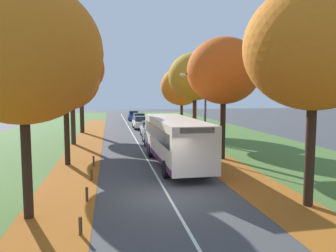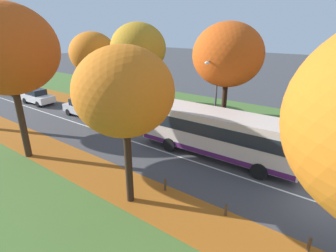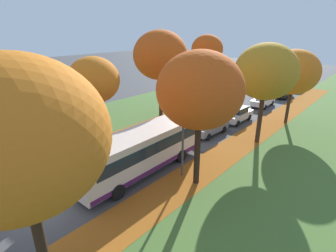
# 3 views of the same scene
# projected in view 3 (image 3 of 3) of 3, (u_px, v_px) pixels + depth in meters

# --- Properties ---
(ground_plane) EXTENTS (160.00, 160.00, 0.00)m
(ground_plane) POSITION_uv_depth(u_px,v_px,m) (39.00, 207.00, 14.79)
(ground_plane) COLOR #424244
(grass_verge_left) EXTENTS (12.00, 90.00, 0.01)m
(grass_verge_left) POSITION_uv_depth(u_px,v_px,m) (159.00, 105.00, 34.59)
(grass_verge_left) COLOR #476B2D
(grass_verge_left) RESTS_ON ground
(leaf_litter_left) EXTENTS (2.80, 60.00, 0.00)m
(leaf_litter_left) POSITION_uv_depth(u_px,v_px,m) (153.00, 124.00, 27.52)
(leaf_litter_left) COLOR #9E5619
(leaf_litter_left) RESTS_ON grass_verge_left
(grass_verge_right) EXTENTS (12.00, 90.00, 0.01)m
(grass_verge_right) POSITION_uv_depth(u_px,v_px,m) (311.00, 142.00, 23.29)
(grass_verge_right) COLOR #476B2D
(grass_verge_right) RESTS_ON ground
(leaf_litter_right) EXTENTS (2.80, 60.00, 0.00)m
(leaf_litter_right) POSITION_uv_depth(u_px,v_px,m) (232.00, 149.00, 21.87)
(leaf_litter_right) COLOR #9E5619
(leaf_litter_right) RESTS_ON grass_verge_right
(road_centre_line) EXTENTS (0.12, 80.00, 0.01)m
(road_centre_line) POSITION_uv_depth(u_px,v_px,m) (221.00, 119.00, 28.94)
(road_centre_line) COLOR silver
(road_centre_line) RESTS_ON ground
(tree_left_near) EXTENTS (4.29, 4.29, 7.38)m
(tree_left_near) POSITION_uv_depth(u_px,v_px,m) (94.00, 80.00, 21.62)
(tree_left_near) COLOR black
(tree_left_near) RESTS_ON ground
(tree_left_mid) EXTENTS (5.76, 5.76, 9.38)m
(tree_left_mid) POSITION_uv_depth(u_px,v_px,m) (160.00, 55.00, 27.67)
(tree_left_mid) COLOR #382619
(tree_left_mid) RESTS_ON ground
(tree_left_far) EXTENTS (4.08, 4.08, 8.78)m
(tree_left_far) POSITION_uv_depth(u_px,v_px,m) (207.00, 50.00, 33.87)
(tree_left_far) COLOR black
(tree_left_far) RESTS_ON ground
(tree_right_nearest) EXTENTS (5.56, 5.56, 8.91)m
(tree_right_nearest) POSITION_uv_depth(u_px,v_px,m) (18.00, 137.00, 7.81)
(tree_right_nearest) COLOR black
(tree_right_nearest) RESTS_ON ground
(tree_right_near) EXTENTS (5.07, 5.07, 8.41)m
(tree_right_near) POSITION_uv_depth(u_px,v_px,m) (200.00, 91.00, 15.00)
(tree_right_near) COLOR black
(tree_right_near) RESTS_ON ground
(tree_right_mid) EXTENTS (5.06, 5.06, 8.46)m
(tree_right_mid) POSITION_uv_depth(u_px,v_px,m) (266.00, 72.00, 21.08)
(tree_right_mid) COLOR #382619
(tree_right_mid) RESTS_ON ground
(tree_right_far) EXTENTS (4.93, 4.93, 7.60)m
(tree_right_far) POSITION_uv_depth(u_px,v_px,m) (294.00, 72.00, 26.03)
(tree_right_far) COLOR #382619
(tree_right_far) RESTS_ON ground
(bollard_second) EXTENTS (0.12, 0.12, 0.62)m
(bollard_second) POSITION_uv_depth(u_px,v_px,m) (16.00, 179.00, 16.96)
(bollard_second) COLOR #4C3823
(bollard_second) RESTS_ON ground
(bollard_third) EXTENTS (0.12, 0.12, 0.60)m
(bollard_third) POSITION_uv_depth(u_px,v_px,m) (65.00, 160.00, 19.35)
(bollard_third) COLOR #4C3823
(bollard_third) RESTS_ON ground
(bollard_fourth) EXTENTS (0.12, 0.12, 0.67)m
(bollard_fourth) POSITION_uv_depth(u_px,v_px,m) (103.00, 145.00, 21.76)
(bollard_fourth) COLOR #4C3823
(bollard_fourth) RESTS_ON ground
(streetlamp_right) EXTENTS (1.89, 0.28, 6.00)m
(streetlamp_right) POSITION_uv_depth(u_px,v_px,m) (179.00, 123.00, 16.88)
(streetlamp_right) COLOR #47474C
(streetlamp_right) RESTS_ON ground
(bus) EXTENTS (2.78, 10.43, 2.98)m
(bus) POSITION_uv_depth(u_px,v_px,m) (142.00, 149.00, 17.89)
(bus) COLOR beige
(bus) RESTS_ON ground
(car_grey_lead) EXTENTS (1.90, 4.26, 1.62)m
(car_grey_lead) POSITION_uv_depth(u_px,v_px,m) (210.00, 126.00, 24.72)
(car_grey_lead) COLOR slate
(car_grey_lead) RESTS_ON ground
(car_silver_following) EXTENTS (1.87, 4.25, 1.62)m
(car_silver_following) POSITION_uv_depth(u_px,v_px,m) (237.00, 114.00, 28.09)
(car_silver_following) COLOR #B7BABF
(car_silver_following) RESTS_ON ground
(car_white_third_in_line) EXTENTS (1.86, 4.24, 1.62)m
(car_white_third_in_line) POSITION_uv_depth(u_px,v_px,m) (263.00, 100.00, 33.67)
(car_white_third_in_line) COLOR silver
(car_white_third_in_line) RESTS_ON ground
(car_black_fourth_in_line) EXTENTS (1.90, 4.26, 1.62)m
(car_black_fourth_in_line) POSITION_uv_depth(u_px,v_px,m) (284.00, 92.00, 38.00)
(car_black_fourth_in_line) COLOR black
(car_black_fourth_in_line) RESTS_ON ground
(car_blue_trailing) EXTENTS (1.82, 4.22, 1.62)m
(car_blue_trailing) POSITION_uv_depth(u_px,v_px,m) (296.00, 84.00, 43.04)
(car_blue_trailing) COLOR #233D9E
(car_blue_trailing) RESTS_ON ground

